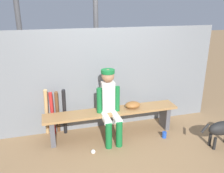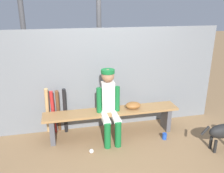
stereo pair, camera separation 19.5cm
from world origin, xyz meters
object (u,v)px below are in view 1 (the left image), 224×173
at_px(bat_wood_dark, 57,112).
at_px(cup_on_bench, 113,107).
at_px(player_seated, 110,103).
at_px(bat_aluminum_red, 52,114).
at_px(bat_aluminum_black, 65,112).
at_px(baseball, 93,152).
at_px(baseball_glove, 133,105).
at_px(bat_wood_tan, 47,112).
at_px(cup_on_ground, 164,135).
at_px(dugout_bench, 112,116).

relative_size(bat_wood_dark, cup_on_bench, 7.81).
height_order(player_seated, cup_on_bench, player_seated).
xyz_separation_m(bat_aluminum_red, cup_on_bench, (1.05, -0.25, 0.12)).
bearing_deg(bat_aluminum_red, bat_aluminum_black, -12.24).
height_order(bat_aluminum_red, baseball, bat_aluminum_red).
distance_m(baseball_glove, bat_wood_tan, 1.54).
height_order(player_seated, cup_on_ground, player_seated).
bearing_deg(baseball, cup_on_bench, 47.49).
bearing_deg(baseball_glove, player_seated, -166.38).
xyz_separation_m(baseball, cup_on_ground, (1.33, 0.14, 0.02)).
height_order(player_seated, bat_aluminum_red, player_seated).
relative_size(dugout_bench, baseball_glove, 8.59).
distance_m(bat_wood_dark, bat_aluminum_red, 0.10).
xyz_separation_m(baseball_glove, bat_aluminum_black, (-1.20, 0.24, -0.10)).
relative_size(dugout_bench, bat_aluminum_red, 2.84).
relative_size(bat_aluminum_black, bat_wood_tan, 0.97).
xyz_separation_m(bat_wood_dark, bat_aluminum_red, (-0.09, -0.03, -0.00)).
bearing_deg(cup_on_ground, bat_aluminum_black, 161.03).
height_order(bat_wood_dark, cup_on_bench, bat_wood_dark).
xyz_separation_m(player_seated, baseball, (-0.38, -0.37, -0.65)).
xyz_separation_m(bat_aluminum_black, bat_wood_dark, (-0.12, 0.08, -0.02)).
bearing_deg(baseball, cup_on_ground, 5.84).
xyz_separation_m(dugout_bench, bat_aluminum_red, (-1.03, 0.28, 0.05)).
relative_size(bat_wood_dark, cup_on_ground, 7.81).
bearing_deg(bat_wood_dark, player_seated, -26.30).
bearing_deg(player_seated, dugout_bench, 57.19).
height_order(baseball_glove, baseball, baseball_glove).
bearing_deg(baseball_glove, bat_wood_tan, 169.09).
distance_m(baseball, cup_on_ground, 1.33).
height_order(dugout_bench, player_seated, player_seated).
distance_m(bat_aluminum_black, cup_on_bench, 0.87).
bearing_deg(player_seated, cup_on_ground, -13.75).
bearing_deg(player_seated, baseball_glove, 13.62).
distance_m(bat_wood_dark, bat_wood_tan, 0.19).
height_order(bat_aluminum_red, cup_on_bench, bat_aluminum_red).
bearing_deg(cup_on_bench, bat_wood_tan, 167.24).
bearing_deg(player_seated, bat_aluminum_red, 157.49).
bearing_deg(cup_on_ground, baseball, -174.16).
bearing_deg(baseball, player_seated, 44.46).
relative_size(player_seated, bat_wood_dark, 1.45).
bearing_deg(cup_on_bench, dugout_bench, -124.47).
bearing_deg(bat_aluminum_red, dugout_bench, -15.44).
xyz_separation_m(bat_wood_tan, cup_on_bench, (1.14, -0.26, 0.09)).
height_order(dugout_bench, cup_on_ground, dugout_bench).
bearing_deg(cup_on_bench, bat_aluminum_red, 166.52).
bearing_deg(dugout_bench, cup_on_bench, 55.53).
bearing_deg(bat_wood_tan, cup_on_ground, -17.62).
bearing_deg(dugout_bench, cup_on_ground, -21.40).
height_order(bat_aluminum_black, bat_wood_tan, bat_wood_tan).
bearing_deg(cup_on_ground, bat_wood_tan, 162.38).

